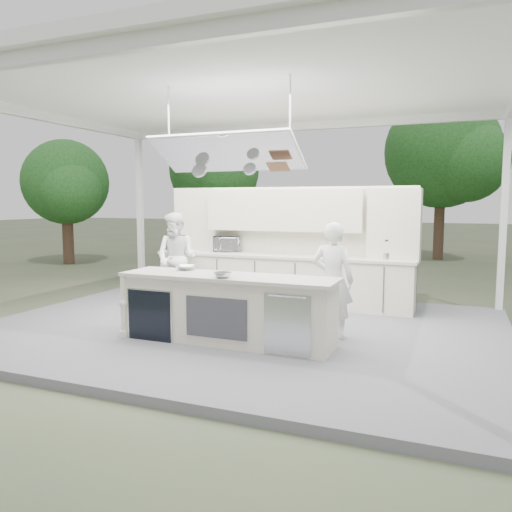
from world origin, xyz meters
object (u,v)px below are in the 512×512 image
at_px(back_counter, 280,279).
at_px(head_chef, 333,280).
at_px(demo_island, 226,309).
at_px(sous_chef, 177,258).

bearing_deg(back_counter, head_chef, -53.00).
distance_m(demo_island, head_chef, 1.60).
distance_m(demo_island, sous_chef, 3.00).
bearing_deg(demo_island, back_counter, 93.63).
xyz_separation_m(demo_island, back_counter, (-0.18, 2.81, 0.00)).
xyz_separation_m(head_chef, sous_chef, (-3.39, 1.31, 0.04)).
distance_m(back_counter, head_chef, 2.52).
xyz_separation_m(back_counter, head_chef, (1.50, -1.99, 0.36)).
bearing_deg(sous_chef, head_chef, -23.67).
bearing_deg(head_chef, demo_island, 35.46).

